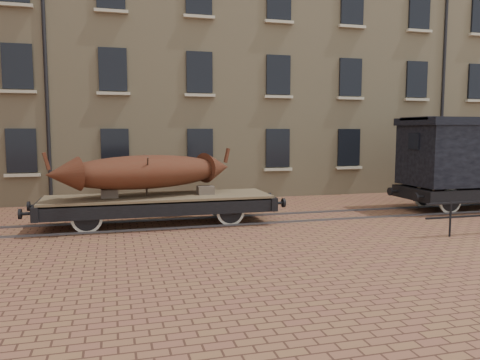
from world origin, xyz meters
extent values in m
plane|color=brown|center=(0.00, 0.00, 0.00)|extent=(90.00, 90.00, 0.00)
cube|color=tan|center=(3.00, 10.00, 7.00)|extent=(40.00, 10.00, 14.00)
cube|color=black|center=(-9.50, 4.96, 2.20)|extent=(1.10, 0.12, 1.70)
cube|color=#B7B093|center=(-9.50, 4.90, 1.25)|extent=(1.30, 0.18, 0.12)
cube|color=black|center=(-6.00, 4.96, 2.20)|extent=(1.10, 0.12, 1.70)
cube|color=#B7B093|center=(-6.00, 4.90, 1.25)|extent=(1.30, 0.18, 0.12)
cube|color=black|center=(-2.50, 4.96, 2.20)|extent=(1.10, 0.12, 1.70)
cube|color=#B7B093|center=(-2.50, 4.90, 1.25)|extent=(1.30, 0.18, 0.12)
cube|color=black|center=(1.00, 4.96, 2.20)|extent=(1.10, 0.12, 1.70)
cube|color=#B7B093|center=(1.00, 4.90, 1.25)|extent=(1.30, 0.18, 0.12)
cube|color=black|center=(4.50, 4.96, 2.20)|extent=(1.10, 0.12, 1.70)
cube|color=#B7B093|center=(4.50, 4.90, 1.25)|extent=(1.30, 0.18, 0.12)
cube|color=black|center=(8.00, 4.96, 2.20)|extent=(1.10, 0.12, 1.70)
cube|color=#B7B093|center=(8.00, 4.90, 1.25)|extent=(1.30, 0.18, 0.12)
cube|color=black|center=(11.50, 4.96, 2.20)|extent=(1.10, 0.12, 1.70)
cube|color=#B7B093|center=(11.50, 4.90, 1.25)|extent=(1.30, 0.18, 0.12)
cube|color=black|center=(-9.50, 4.96, 5.40)|extent=(1.10, 0.12, 1.70)
cube|color=#B7B093|center=(-9.50, 4.90, 4.45)|extent=(1.30, 0.18, 0.12)
cube|color=black|center=(-6.00, 4.96, 5.40)|extent=(1.10, 0.12, 1.70)
cube|color=#B7B093|center=(-6.00, 4.90, 4.45)|extent=(1.30, 0.18, 0.12)
cube|color=black|center=(-2.50, 4.96, 5.40)|extent=(1.10, 0.12, 1.70)
cube|color=#B7B093|center=(-2.50, 4.90, 4.45)|extent=(1.30, 0.18, 0.12)
cube|color=black|center=(1.00, 4.96, 5.40)|extent=(1.10, 0.12, 1.70)
cube|color=#B7B093|center=(1.00, 4.90, 4.45)|extent=(1.30, 0.18, 0.12)
cube|color=black|center=(4.50, 4.96, 5.40)|extent=(1.10, 0.12, 1.70)
cube|color=#B7B093|center=(4.50, 4.90, 4.45)|extent=(1.30, 0.18, 0.12)
cube|color=black|center=(8.00, 4.96, 5.40)|extent=(1.10, 0.12, 1.70)
cube|color=#B7B093|center=(8.00, 4.90, 4.45)|extent=(1.30, 0.18, 0.12)
cube|color=black|center=(11.50, 4.96, 5.40)|extent=(1.10, 0.12, 1.70)
cube|color=#B7B093|center=(11.50, 4.90, 4.45)|extent=(1.30, 0.18, 0.12)
cube|color=#B7B093|center=(-9.50, 4.90, 7.65)|extent=(1.30, 0.18, 0.12)
cube|color=#B7B093|center=(-6.00, 4.90, 7.65)|extent=(1.30, 0.18, 0.12)
cube|color=#B7B093|center=(-2.50, 4.90, 7.65)|extent=(1.30, 0.18, 0.12)
cube|color=#B7B093|center=(1.00, 4.90, 7.65)|extent=(1.30, 0.18, 0.12)
cube|color=black|center=(4.50, 4.96, 8.60)|extent=(1.10, 0.12, 1.70)
cube|color=#B7B093|center=(4.50, 4.90, 7.65)|extent=(1.30, 0.18, 0.12)
cube|color=black|center=(8.00, 4.96, 8.60)|extent=(1.10, 0.12, 1.70)
cube|color=#B7B093|center=(8.00, 4.90, 7.65)|extent=(1.30, 0.18, 0.12)
cylinder|color=black|center=(-8.50, 4.95, 7.00)|extent=(0.14, 0.14, 14.00)
cylinder|color=black|center=(9.50, 4.95, 7.00)|extent=(0.14, 0.14, 14.00)
cube|color=#59595E|center=(0.00, -0.72, 0.03)|extent=(30.00, 0.08, 0.06)
cube|color=#59595E|center=(0.00, 0.72, 0.03)|extent=(30.00, 0.08, 0.06)
cylinder|color=black|center=(3.00, -3.80, 0.50)|extent=(0.06, 0.06, 1.00)
cube|color=brown|center=(-4.72, 0.00, 0.87)|extent=(6.98, 2.05, 0.11)
cube|color=black|center=(-4.72, -0.95, 0.65)|extent=(6.98, 0.15, 0.42)
cube|color=black|center=(-4.72, 0.95, 0.65)|extent=(6.98, 0.15, 0.42)
cube|color=black|center=(-8.21, 0.00, 0.65)|extent=(0.20, 2.14, 0.42)
cylinder|color=black|center=(-8.47, -0.70, 0.65)|extent=(0.33, 0.09, 0.09)
cylinder|color=black|center=(-8.63, -0.70, 0.65)|extent=(0.07, 0.30, 0.30)
cylinder|color=black|center=(-8.47, 0.70, 0.65)|extent=(0.33, 0.09, 0.09)
cylinder|color=black|center=(-8.63, 0.70, 0.65)|extent=(0.07, 0.30, 0.30)
cube|color=black|center=(-1.24, 0.00, 0.65)|extent=(0.20, 2.14, 0.42)
cylinder|color=black|center=(-0.97, -0.70, 0.65)|extent=(0.33, 0.09, 0.09)
cylinder|color=black|center=(-0.82, -0.70, 0.65)|extent=(0.07, 0.30, 0.30)
cylinder|color=black|center=(-0.97, 0.70, 0.65)|extent=(0.33, 0.09, 0.09)
cylinder|color=black|center=(-0.82, 0.70, 0.65)|extent=(0.07, 0.30, 0.30)
cylinder|color=black|center=(-6.86, 0.00, 0.45)|extent=(0.09, 1.77, 0.09)
cylinder|color=beige|center=(-6.86, -0.72, 0.45)|extent=(0.89, 0.07, 0.89)
cylinder|color=black|center=(-6.86, -0.72, 0.45)|extent=(0.73, 0.09, 0.73)
cube|color=black|center=(-6.86, -0.83, 0.67)|extent=(0.84, 0.07, 0.09)
cylinder|color=beige|center=(-6.86, 0.72, 0.45)|extent=(0.89, 0.07, 0.89)
cylinder|color=black|center=(-6.86, 0.72, 0.45)|extent=(0.73, 0.09, 0.73)
cube|color=black|center=(-6.86, 0.83, 0.67)|extent=(0.84, 0.07, 0.09)
cylinder|color=black|center=(-2.58, 0.00, 0.45)|extent=(0.09, 1.77, 0.09)
cylinder|color=beige|center=(-2.58, -0.72, 0.45)|extent=(0.89, 0.07, 0.89)
cylinder|color=black|center=(-2.58, -0.72, 0.45)|extent=(0.73, 0.09, 0.73)
cube|color=black|center=(-2.58, -0.83, 0.67)|extent=(0.84, 0.07, 0.09)
cylinder|color=beige|center=(-2.58, 0.72, 0.45)|extent=(0.89, 0.07, 0.89)
cylinder|color=black|center=(-2.58, 0.72, 0.45)|extent=(0.73, 0.09, 0.73)
cube|color=black|center=(-2.58, 0.83, 0.67)|extent=(0.84, 0.07, 0.09)
cube|color=black|center=(-4.72, 0.00, 0.51)|extent=(3.72, 0.06, 0.06)
cube|color=brown|center=(-6.21, 0.00, 1.06)|extent=(0.51, 0.47, 0.26)
cube|color=brown|center=(-3.24, 0.00, 1.06)|extent=(0.51, 0.47, 0.26)
ellipsoid|color=#471E12|center=(-5.10, 0.00, 1.69)|extent=(5.48, 3.02, 1.05)
cone|color=#471E12|center=(-7.48, -0.69, 1.73)|extent=(1.14, 1.20, 0.99)
cube|color=#471E12|center=(-7.87, -0.81, 2.12)|extent=(0.23, 0.16, 0.50)
cone|color=#471E12|center=(-2.72, 0.69, 1.73)|extent=(1.14, 1.20, 0.99)
cube|color=#471E12|center=(-2.33, 0.81, 2.12)|extent=(0.23, 0.16, 0.50)
cylinder|color=#403227|center=(-5.10, -0.42, 1.56)|extent=(0.05, 0.89, 1.28)
cylinder|color=#403227|center=(-5.10, 0.42, 1.56)|extent=(0.05, 0.89, 1.28)
cube|color=black|center=(7.34, 1.05, 0.67)|extent=(5.75, 0.15, 0.43)
cube|color=black|center=(4.46, 0.00, 0.67)|extent=(0.21, 2.30, 0.43)
cylinder|color=black|center=(4.03, -0.77, 0.67)|extent=(0.08, 0.31, 0.31)
cylinder|color=black|center=(4.03, 0.77, 0.67)|extent=(0.08, 0.31, 0.31)
cylinder|color=black|center=(5.52, 0.00, 0.46)|extent=(0.10, 1.82, 0.10)
cylinder|color=beige|center=(5.52, -0.72, 0.46)|extent=(0.92, 0.07, 0.92)
cylinder|color=black|center=(5.52, -0.72, 0.46)|extent=(0.75, 0.10, 0.75)
cylinder|color=beige|center=(5.52, 0.72, 0.46)|extent=(0.92, 0.07, 0.92)
cylinder|color=black|center=(5.52, 0.72, 0.46)|extent=(0.75, 0.10, 0.75)
cube|color=black|center=(7.34, 0.00, 2.06)|extent=(5.75, 2.30, 2.20)
cube|color=black|center=(4.44, 0.00, 2.59)|extent=(0.08, 0.57, 0.57)
camera|label=1|loc=(-6.06, -14.71, 2.96)|focal=35.00mm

